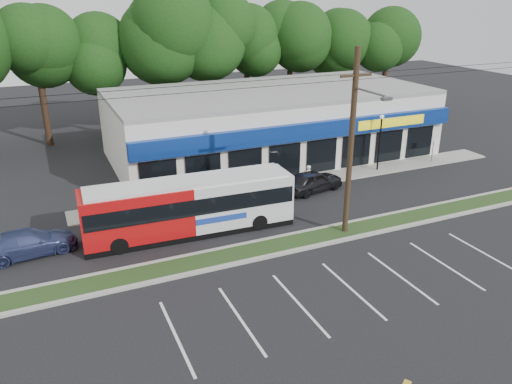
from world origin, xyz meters
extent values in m
plane|color=black|center=(0.00, 0.00, 0.00)|extent=(120.00, 120.00, 0.00)
cube|color=#223616|center=(0.00, 1.00, 0.06)|extent=(40.00, 1.60, 0.12)
cube|color=#9E9E93|center=(0.00, 0.15, 0.07)|extent=(40.00, 0.25, 0.14)
cube|color=#9E9E93|center=(0.00, 1.85, 0.07)|extent=(40.00, 0.25, 0.14)
cube|color=#9E9E93|center=(5.00, 9.00, 0.05)|extent=(32.00, 2.20, 0.10)
cube|color=beige|center=(5.50, 16.00, 2.50)|extent=(25.00, 12.00, 5.00)
cube|color=navy|center=(5.50, 9.75, 3.40)|extent=(25.00, 0.50, 1.20)
cube|color=black|center=(5.50, 9.94, 1.40)|extent=(24.00, 0.12, 2.40)
cube|color=yellow|center=(12.50, 9.48, 3.40)|extent=(6.00, 0.06, 0.70)
cube|color=gray|center=(5.50, 16.00, 5.15)|extent=(25.00, 12.00, 0.30)
cylinder|color=black|center=(3.00, 1.00, 5.00)|extent=(0.30, 0.30, 10.00)
cube|color=black|center=(3.00, 1.00, 8.60)|extent=(1.80, 0.12, 0.12)
cylinder|color=#59595E|center=(3.00, -0.20, 8.00)|extent=(0.10, 2.40, 0.10)
cube|color=#59595E|center=(3.00, -1.50, 7.90)|extent=(0.50, 0.25, 0.15)
cylinder|color=black|center=(0.00, 1.00, 8.70)|extent=(50.00, 0.02, 0.02)
cylinder|color=black|center=(0.00, 1.00, 8.40)|extent=(50.00, 0.02, 0.02)
cylinder|color=black|center=(11.00, 8.80, 2.00)|extent=(0.12, 0.12, 4.00)
sphere|color=silver|center=(11.00, 8.80, 4.10)|extent=(0.30, 0.30, 0.30)
cylinder|color=#59595E|center=(16.00, 8.60, 1.10)|extent=(0.06, 0.06, 2.20)
cube|color=white|center=(16.00, 8.55, 2.00)|extent=(0.45, 0.04, 0.45)
cylinder|color=black|center=(-11.00, 26.00, 2.86)|extent=(0.56, 0.56, 5.72)
sphere|color=black|center=(-11.00, 26.00, 8.45)|extent=(6.76, 6.76, 6.76)
cylinder|color=black|center=(-6.00, 26.00, 2.86)|extent=(0.56, 0.56, 5.72)
sphere|color=black|center=(-6.00, 26.00, 8.45)|extent=(6.76, 6.76, 6.76)
cylinder|color=black|center=(-1.00, 26.00, 2.86)|extent=(0.56, 0.56, 5.72)
sphere|color=black|center=(-1.00, 26.00, 8.45)|extent=(6.76, 6.76, 6.76)
cylinder|color=black|center=(4.00, 26.00, 2.86)|extent=(0.56, 0.56, 5.72)
sphere|color=black|center=(4.00, 26.00, 8.45)|extent=(6.76, 6.76, 6.76)
cylinder|color=black|center=(9.00, 26.00, 2.86)|extent=(0.56, 0.56, 5.72)
sphere|color=black|center=(9.00, 26.00, 8.45)|extent=(6.76, 6.76, 6.76)
cylinder|color=black|center=(14.00, 26.00, 2.86)|extent=(0.56, 0.56, 5.72)
sphere|color=black|center=(14.00, 26.00, 8.45)|extent=(6.76, 6.76, 6.76)
cylinder|color=black|center=(19.00, 26.00, 2.86)|extent=(0.56, 0.56, 5.72)
sphere|color=black|center=(19.00, 26.00, 8.45)|extent=(6.76, 6.76, 6.76)
cylinder|color=black|center=(24.00, 26.00, 2.86)|extent=(0.56, 0.56, 5.72)
sphere|color=black|center=(24.00, 26.00, 8.45)|extent=(6.76, 6.76, 6.76)
cube|color=#AF0D0F|center=(-7.64, 4.63, 1.64)|extent=(5.81, 2.63, 2.62)
cube|color=silver|center=(-1.93, 4.37, 1.64)|extent=(5.81, 2.63, 2.62)
cube|color=black|center=(-4.79, 4.50, 0.19)|extent=(11.51, 2.83, 0.33)
cube|color=black|center=(-4.79, 4.50, 1.95)|extent=(11.29, 2.93, 0.90)
cube|color=black|center=(0.95, 4.25, 1.81)|extent=(0.15, 2.02, 1.33)
cube|color=#193899|center=(-3.41, 3.23, 1.09)|extent=(2.85, 0.16, 0.33)
cube|color=silver|center=(-4.79, 4.50, 3.00)|extent=(10.93, 2.62, 0.17)
cylinder|color=black|center=(-8.83, 3.61, 0.46)|extent=(0.92, 0.31, 0.91)
cylinder|color=black|center=(-8.73, 5.74, 0.46)|extent=(0.92, 0.31, 0.91)
cylinder|color=black|center=(-1.18, 3.27, 0.46)|extent=(0.92, 0.31, 0.91)
cylinder|color=black|center=(-1.09, 5.41, 0.46)|extent=(0.92, 0.31, 0.91)
imported|color=black|center=(4.52, 7.17, 0.73)|extent=(4.54, 2.53, 1.46)
imported|color=navy|center=(-13.00, 5.37, 0.68)|extent=(4.84, 2.41, 1.35)
imported|color=white|center=(4.40, 7.68, 0.84)|extent=(0.66, 0.48, 1.68)
imported|color=#BDB5AA|center=(2.00, 7.73, 0.75)|extent=(0.81, 0.68, 1.50)
camera|label=1|loc=(-11.60, -19.74, 12.36)|focal=35.00mm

